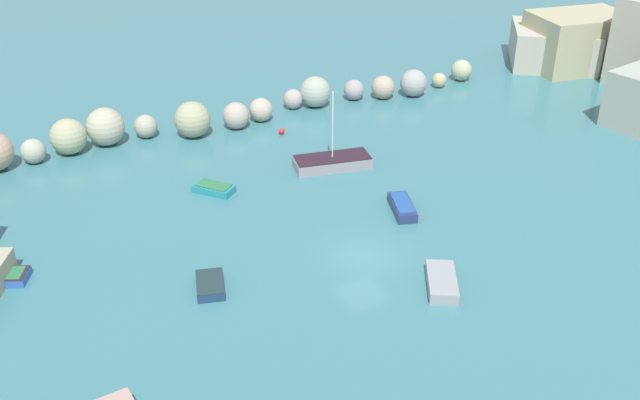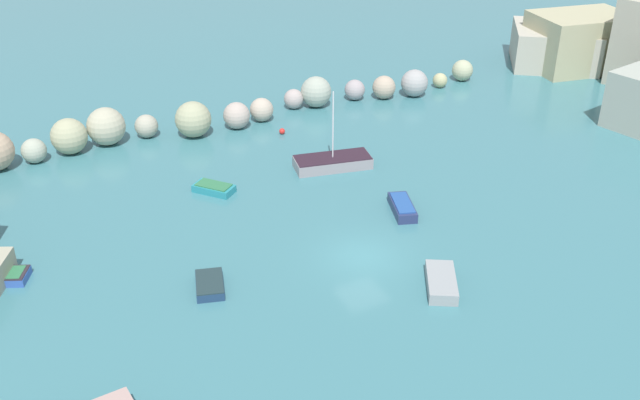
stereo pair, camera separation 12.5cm
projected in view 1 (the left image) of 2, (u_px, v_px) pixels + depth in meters
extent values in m
plane|color=#3A737D|center=(363.00, 257.00, 38.70)|extent=(160.00, 160.00, 0.00)
cube|color=tan|center=(578.00, 41.00, 65.69)|extent=(9.48, 7.46, 4.99)
cube|color=#B0AA98|center=(553.00, 46.00, 66.91)|extent=(10.33, 10.30, 3.53)
sphere|color=#A1A996|center=(33.00, 151.00, 48.59)|extent=(1.69, 1.69, 1.69)
sphere|color=#A5A582|center=(68.00, 137.00, 49.72)|extent=(2.52, 2.52, 2.52)
sphere|color=#ABA88E|center=(105.00, 127.00, 51.01)|extent=(2.72, 2.72, 2.72)
sphere|color=#A4A18E|center=(146.00, 126.00, 52.37)|extent=(1.70, 1.70, 1.70)
sphere|color=#A0A27F|center=(193.00, 120.00, 52.28)|extent=(2.64, 2.64, 2.64)
sphere|color=#AE9F93|center=(236.00, 116.00, 53.78)|extent=(2.01, 2.01, 2.01)
sphere|color=#B3A492|center=(261.00, 110.00, 55.09)|extent=(1.81, 1.81, 1.81)
sphere|color=#A69995|center=(293.00, 99.00, 57.45)|extent=(1.58, 1.58, 1.58)
sphere|color=#9BA595|center=(315.00, 92.00, 57.64)|extent=(2.47, 2.47, 2.47)
sphere|color=#9D9295|center=(354.00, 90.00, 59.18)|extent=(1.68, 1.68, 1.68)
sphere|color=tan|center=(383.00, 87.00, 59.39)|extent=(1.92, 1.92, 1.92)
sphere|color=#9C9B9A|center=(414.00, 83.00, 59.82)|extent=(2.25, 2.25, 2.25)
sphere|color=tan|center=(439.00, 80.00, 61.91)|extent=(1.25, 1.25, 1.25)
sphere|color=#A9AE8A|center=(461.00, 70.00, 63.37)|extent=(1.84, 1.84, 1.84)
sphere|color=red|center=(282.00, 131.00, 53.16)|extent=(0.44, 0.44, 0.44)
cube|color=gray|center=(442.00, 282.00, 36.11)|extent=(2.83, 3.44, 0.62)
cube|color=navy|center=(210.00, 286.00, 36.00)|extent=(1.96, 2.60, 0.44)
cube|color=#1E3135|center=(210.00, 281.00, 35.88)|extent=(1.93, 2.55, 0.06)
cube|color=gray|center=(332.00, 163.00, 48.14)|extent=(5.40, 2.97, 0.74)
cube|color=#291925|center=(332.00, 157.00, 47.95)|extent=(5.29, 2.91, 0.06)
cylinder|color=silver|center=(333.00, 125.00, 46.85)|extent=(0.10, 0.10, 4.65)
cube|color=teal|center=(214.00, 189.00, 45.12)|extent=(2.58, 2.76, 0.46)
cube|color=#2D7047|center=(213.00, 185.00, 44.99)|extent=(2.19, 2.35, 0.08)
cube|color=navy|center=(402.00, 207.00, 42.89)|extent=(2.09, 3.23, 0.58)
cube|color=#234C93|center=(403.00, 202.00, 42.73)|extent=(1.78, 2.75, 0.08)
cube|color=#3459B2|center=(1.00, 278.00, 36.63)|extent=(3.03, 2.39, 0.42)
cube|color=#2A232A|center=(0.00, 274.00, 36.51)|extent=(2.97, 2.34, 0.06)
cube|color=#2D7047|center=(0.00, 273.00, 36.51)|extent=(2.58, 2.03, 0.08)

